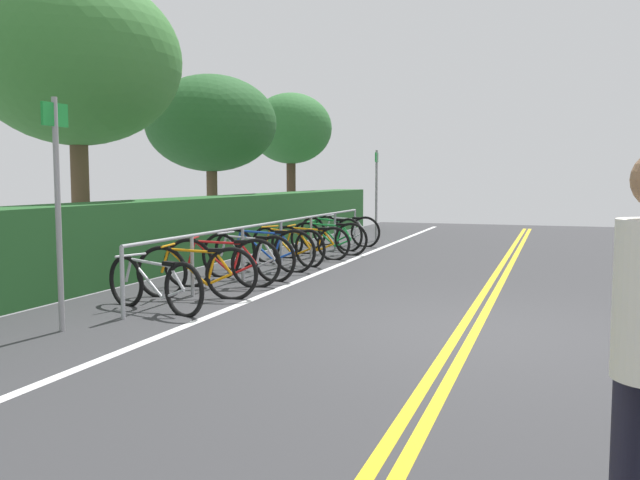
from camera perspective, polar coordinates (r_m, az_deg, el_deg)
The scene contains 21 objects.
ground_plane at distance 7.42m, azimuth 12.26°, elevation -7.64°, with size 34.17×10.42×0.05m, color #353538.
centre_line_yellow_inner at distance 7.41m, azimuth 12.88°, elevation -7.46°, with size 30.75×0.10×0.00m, color gold.
centre_line_yellow_outer at distance 7.43m, azimuth 11.64°, elevation -7.41°, with size 30.75×0.10×0.00m, color gold.
bike_lane_stripe_white at distance 8.29m, azimuth -8.48°, elevation -6.04°, with size 30.75×0.12×0.00m, color white.
bike_rack at distance 12.20m, azimuth -3.29°, elevation 0.69°, with size 9.52×0.05×0.86m.
bicycle_0 at distance 8.52m, azimuth -13.74°, elevation -3.64°, with size 0.66×1.69×0.69m.
bicycle_1 at distance 9.28m, azimuth -10.31°, elevation -2.68°, with size 0.48×1.69×0.75m.
bicycle_2 at distance 10.16m, azimuth -8.18°, elevation -1.90°, with size 0.62×1.70×0.77m.
bicycle_3 at distance 10.89m, azimuth -6.10°, elevation -1.40°, with size 0.46×1.75×0.77m.
bicycle_4 at distance 11.79m, azimuth -4.67°, elevation -0.85°, with size 0.46×1.84×0.79m.
bicycle_5 at distance 12.69m, azimuth -2.75°, elevation -0.52°, with size 0.69×1.73×0.74m.
bicycle_6 at distance 13.53m, azimuth -0.82°, elevation -0.22°, with size 0.46×1.66×0.71m.
bicycle_7 at distance 14.31m, azimuth 0.72°, elevation 0.14°, with size 0.46×1.71×0.74m.
bicycle_8 at distance 15.34m, azimuth 0.89°, elevation 0.55°, with size 0.68×1.70×0.78m.
bicycle_9 at distance 16.16m, azimuth 2.18°, elevation 0.77°, with size 0.46×1.74×0.76m.
sign_post_near at distance 7.57m, azimuth -21.15°, elevation 3.70°, with size 0.36×0.06×2.44m.
sign_post_far at distance 17.50m, azimuth 4.75°, elevation 4.48°, with size 0.36×0.06×2.32m.
hedge_backdrop at distance 14.37m, azimuth -8.12°, elevation 1.20°, with size 18.47×0.94×1.23m, color #235626.
tree_mid at distance 12.81m, azimuth -19.76°, elevation 13.94°, with size 3.60×3.60×5.10m.
tree_far_right at distance 17.08m, azimuth -9.12°, elevation 9.60°, with size 3.21×3.21×4.12m.
tree_extra at distance 21.33m, azimuth -2.46°, elevation 9.26°, with size 2.54×2.54×4.23m.
Camera 1 is at (-7.19, -0.85, 1.61)m, focal length 38.17 mm.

